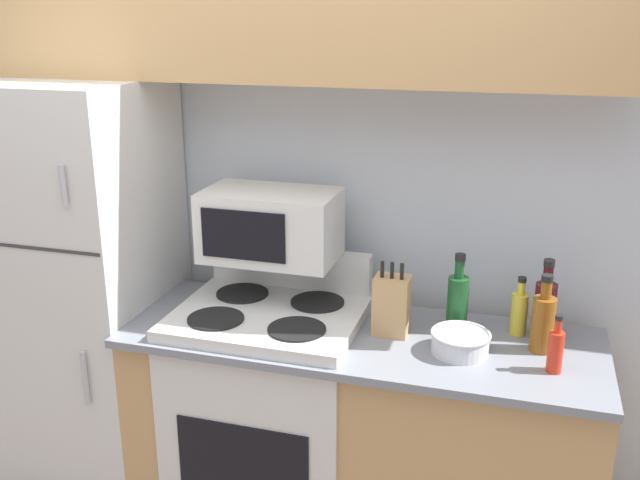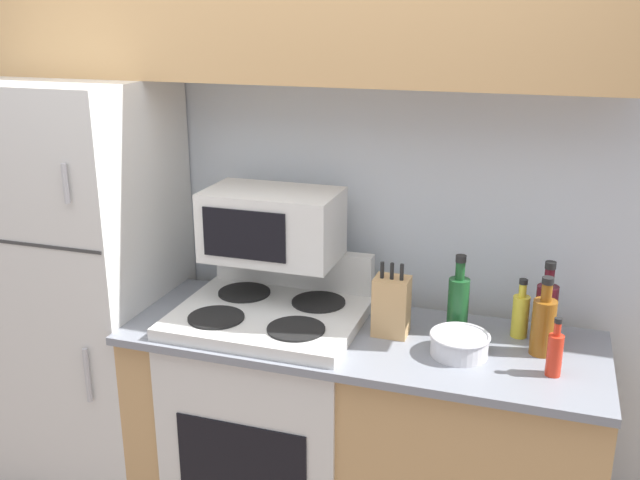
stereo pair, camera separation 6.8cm
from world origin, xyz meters
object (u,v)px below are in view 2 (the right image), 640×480
object	(u,v)px
stove	(272,415)
bottle_hot_sauce	(555,353)
microwave	(272,225)
bowl	(459,344)
bottle_cooking_spray	(520,314)
refrigerator	(90,292)
bottle_whiskey	(543,324)
bottle_wine_green	(458,303)
bottle_wine_red	(546,311)
knife_block	(391,306)

from	to	relation	value
stove	bottle_hot_sauce	xyz separation A→B (m)	(1.03, -0.10, 0.49)
microwave	bowl	world-z (taller)	microwave
stove	bottle_hot_sauce	world-z (taller)	stove
bowl	bottle_cooking_spray	world-z (taller)	bottle_cooking_spray
refrigerator	bottle_cooking_spray	world-z (taller)	refrigerator
bottle_cooking_spray	bottle_hot_sauce	size ratio (longest dim) A/B	1.10
refrigerator	stove	world-z (taller)	refrigerator
stove	bottle_whiskey	size ratio (longest dim) A/B	3.91
refrigerator	bowl	bearing A→B (deg)	-3.75
bowl	bottle_whiskey	bearing A→B (deg)	19.84
bottle_wine_green	bottle_whiskey	distance (m)	0.31
refrigerator	bottle_hot_sauce	xyz separation A→B (m)	(1.86, -0.15, 0.09)
bottle_wine_green	bottle_wine_red	bearing A→B (deg)	5.22
bottle_wine_red	bottle_hot_sauce	world-z (taller)	bottle_wine_red
bottle_cooking_spray	bowl	bearing A→B (deg)	-131.00
stove	bottle_wine_green	bearing A→B (deg)	9.63
knife_block	bottle_hot_sauce	distance (m)	0.58
refrigerator	bottle_wine_green	distance (m)	1.53
microwave	bottle_wine_green	bearing A→B (deg)	-0.88
bottle_hot_sauce	bowl	bearing A→B (deg)	171.09
bottle_cooking_spray	stove	bearing A→B (deg)	-169.97
microwave	bottle_hot_sauce	world-z (taller)	microwave
bottle_cooking_spray	bottle_hot_sauce	world-z (taller)	bottle_cooking_spray
bottle_wine_green	bottle_hot_sauce	size ratio (longest dim) A/B	1.50
knife_block	stove	bearing A→B (deg)	-175.88
stove	microwave	xyz separation A→B (m)	(-0.03, 0.13, 0.75)
bottle_wine_red	bottle_wine_green	bearing A→B (deg)	-174.78
bottle_whiskey	knife_block	bearing A→B (deg)	-179.02
refrigerator	stove	bearing A→B (deg)	-3.32
knife_block	bottle_wine_green	bearing A→B (deg)	20.24
bottle_wine_green	bottle_wine_red	distance (m)	0.30
knife_block	bottle_wine_red	xyz separation A→B (m)	(0.53, 0.11, 0.01)
stove	bottle_whiskey	bearing A→B (deg)	2.45
stove	knife_block	size ratio (longest dim) A/B	3.94
refrigerator	bowl	distance (m)	1.56
bowl	bottle_wine_red	distance (m)	0.34
microwave	bowl	size ratio (longest dim) A/B	2.45
knife_block	bottle_wine_red	size ratio (longest dim) A/B	0.93
stove	bottle_wine_green	world-z (taller)	bottle_wine_green
refrigerator	bottle_cooking_spray	size ratio (longest dim) A/B	8.02
bowl	bottle_cooking_spray	xyz separation A→B (m)	(0.19, 0.21, 0.04)
refrigerator	bottle_whiskey	distance (m)	1.82
microwave	bottle_cooking_spray	world-z (taller)	microwave
bottle_cooking_spray	bottle_wine_red	size ratio (longest dim) A/B	0.73
microwave	bottle_wine_green	xyz separation A→B (m)	(0.72, -0.01, -0.22)
stove	bottle_whiskey	xyz separation A→B (m)	(0.99, 0.04, 0.52)
microwave	bottle_whiskey	xyz separation A→B (m)	(1.02, -0.09, -0.23)
microwave	refrigerator	bearing A→B (deg)	-174.31
microwave	bottle_cooking_spray	bearing A→B (deg)	1.98
stove	bowl	bearing A→B (deg)	-4.25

